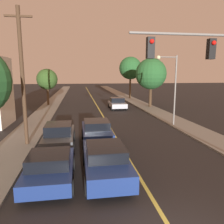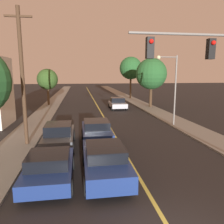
{
  "view_description": "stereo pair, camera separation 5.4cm",
  "coord_description": "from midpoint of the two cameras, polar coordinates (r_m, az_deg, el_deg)",
  "views": [
    {
      "loc": [
        -2.65,
        -4.69,
        4.66
      ],
      "look_at": [
        0.0,
        12.46,
        1.6
      ],
      "focal_mm": 35.0,
      "sensor_mm": 36.0,
      "label": 1
    },
    {
      "loc": [
        -2.6,
        -4.7,
        4.66
      ],
      "look_at": [
        0.0,
        12.46,
        1.6
      ],
      "focal_mm": 35.0,
      "sensor_mm": 36.0,
      "label": 2
    }
  ],
  "objects": [
    {
      "name": "traffic_signal_mast",
      "position": [
        11.37,
        25.99,
        9.86
      ],
      "size": [
        6.42,
        0.42,
        6.49
      ],
      "color": "slate",
      "rests_on": "ground"
    },
    {
      "name": "road_surface",
      "position": [
        41.04,
        -5.08,
        3.44
      ],
      "size": [
        10.92,
        80.0,
        0.01
      ],
      "color": "black",
      "rests_on": "ground"
    },
    {
      "name": "tree_left_far",
      "position": [
        33.27,
        -16.64,
        8.16
      ],
      "size": [
        2.99,
        2.99,
        5.23
      ],
      "color": "#4C3823",
      "rests_on": "ground"
    },
    {
      "name": "car_outer_lane_second",
      "position": [
        14.31,
        -13.77,
        -5.9
      ],
      "size": [
        1.94,
        4.27,
        1.57
      ],
      "color": "#474C51",
      "rests_on": "ground"
    },
    {
      "name": "car_near_lane_front",
      "position": [
        10.07,
        -1.92,
        -12.39
      ],
      "size": [
        1.98,
        4.7,
        1.55
      ],
      "color": "navy",
      "rests_on": "ground"
    },
    {
      "name": "sidewalk_left",
      "position": [
        41.16,
        -14.46,
        3.26
      ],
      "size": [
        2.5,
        80.0,
        0.12
      ],
      "color": "gray",
      "rests_on": "ground"
    },
    {
      "name": "car_near_lane_second",
      "position": [
        14.47,
        -4.15,
        -5.23
      ],
      "size": [
        1.93,
        4.19,
        1.66
      ],
      "color": "navy",
      "rests_on": "ground"
    },
    {
      "name": "utility_pole_left",
      "position": [
        14.82,
        -22.47,
        8.78
      ],
      "size": [
        1.6,
        0.24,
        8.51
      ],
      "color": "#422D1E",
      "rests_on": "ground"
    },
    {
      "name": "car_outer_lane_front",
      "position": [
        9.94,
        -16.06,
        -13.74
      ],
      "size": [
        2.05,
        3.81,
        1.39
      ],
      "color": "navy",
      "rests_on": "ground"
    },
    {
      "name": "tree_right_far",
      "position": [
        41.1,
        4.79,
        11.33
      ],
      "size": [
        4.13,
        4.13,
        7.61
      ],
      "color": "#4C3823",
      "rests_on": "ground"
    },
    {
      "name": "sidewalk_right",
      "position": [
        42.0,
        4.11,
        3.68
      ],
      "size": [
        2.5,
        80.0,
        0.12
      ],
      "color": "gray",
      "rests_on": "ground"
    },
    {
      "name": "car_far_oncoming",
      "position": [
        29.19,
        1.31,
        2.3
      ],
      "size": [
        2.1,
        3.88,
        1.5
      ],
      "rotation": [
        0.0,
        0.0,
        3.14
      ],
      "color": "#A5A8B2",
      "rests_on": "ground"
    },
    {
      "name": "tree_right_near",
      "position": [
        30.45,
        10.1,
        9.76
      ],
      "size": [
        4.19,
        4.19,
        6.61
      ],
      "color": "#3D2B1C",
      "rests_on": "ground"
    },
    {
      "name": "streetlamp_right",
      "position": [
        19.89,
        14.91,
        8.11
      ],
      "size": [
        1.9,
        0.36,
        6.09
      ],
      "color": "slate",
      "rests_on": "ground"
    }
  ]
}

